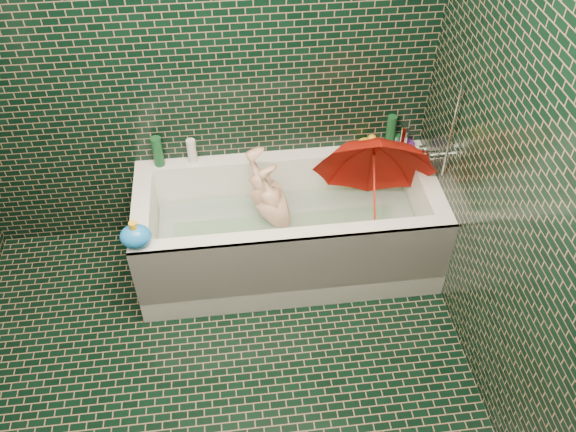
{
  "coord_description": "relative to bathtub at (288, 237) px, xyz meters",
  "views": [
    {
      "loc": [
        0.15,
        -1.45,
        2.78
      ],
      "look_at": [
        0.43,
        0.82,
        0.56
      ],
      "focal_mm": 38.0,
      "sensor_mm": 36.0,
      "label": 1
    }
  ],
  "objects": [
    {
      "name": "floor",
      "position": [
        -0.45,
        -1.01,
        -0.21
      ],
      "size": [
        2.8,
        2.8,
        0.0
      ],
      "primitive_type": "plane",
      "color": "black",
      "rests_on": "ground"
    },
    {
      "name": "wall_back",
      "position": [
        -0.45,
        0.39,
        1.04
      ],
      "size": [
        2.8,
        0.0,
        2.8
      ],
      "primitive_type": "plane",
      "rotation": [
        1.57,
        0.0,
        0.0
      ],
      "color": "black",
      "rests_on": "floor"
    },
    {
      "name": "wall_right",
      "position": [
        0.85,
        -1.01,
        1.04
      ],
      "size": [
        0.0,
        2.8,
        2.8
      ],
      "primitive_type": "plane",
      "rotation": [
        1.57,
        0.0,
        -1.57
      ],
      "color": "black",
      "rests_on": "floor"
    },
    {
      "name": "bathtub",
      "position": [
        0.0,
        0.0,
        0.0
      ],
      "size": [
        1.7,
        0.75,
        0.55
      ],
      "color": "white",
      "rests_on": "floor"
    },
    {
      "name": "bath_mat",
      "position": [
        0.0,
        0.02,
        -0.06
      ],
      "size": [
        1.35,
        0.47,
        0.01
      ],
      "primitive_type": "cube",
      "color": "green",
      "rests_on": "bathtub"
    },
    {
      "name": "water",
      "position": [
        0.0,
        0.02,
        0.09
      ],
      "size": [
        1.48,
        0.53,
        0.0
      ],
      "primitive_type": "cube",
      "color": "silver",
      "rests_on": "bathtub"
    },
    {
      "name": "faucet",
      "position": [
        0.81,
        0.01,
        0.56
      ],
      "size": [
        0.18,
        0.19,
        0.55
      ],
      "color": "silver",
      "rests_on": "wall_right"
    },
    {
      "name": "child",
      "position": [
        -0.04,
        0.07,
        0.1
      ],
      "size": [
        1.01,
        0.55,
        0.43
      ],
      "primitive_type": "imported",
      "rotation": [
        -1.33,
        0.0,
        -1.34
      ],
      "color": "#DBA689",
      "rests_on": "bathtub"
    },
    {
      "name": "umbrella",
      "position": [
        0.48,
        -0.02,
        0.35
      ],
      "size": [
        0.91,
        0.99,
        0.99
      ],
      "primitive_type": "imported",
      "rotation": [
        0.55,
        -0.34,
        -0.36
      ],
      "color": "red",
      "rests_on": "bathtub"
    },
    {
      "name": "soap_bottle_a",
      "position": [
        0.71,
        0.36,
        0.34
      ],
      "size": [
        0.09,
        0.09,
        0.23
      ],
      "primitive_type": "imported",
      "rotation": [
        0.0,
        0.0,
        -0.02
      ],
      "color": "white",
      "rests_on": "bathtub"
    },
    {
      "name": "soap_bottle_b",
      "position": [
        0.76,
        0.3,
        0.34
      ],
      "size": [
        0.11,
        0.11,
        0.18
      ],
      "primitive_type": "imported",
      "rotation": [
        0.0,
        0.0,
        0.42
      ],
      "color": "#501E72",
      "rests_on": "bathtub"
    },
    {
      "name": "soap_bottle_c",
      "position": [
        0.71,
        0.35,
        0.34
      ],
      "size": [
        0.13,
        0.13,
        0.17
      ],
      "primitive_type": "imported",
      "rotation": [
        0.0,
        0.0,
        0.02
      ],
      "color": "#144622",
      "rests_on": "bathtub"
    },
    {
      "name": "bottle_right_tall",
      "position": [
        0.65,
        0.36,
        0.44
      ],
      "size": [
        0.06,
        0.06,
        0.21
      ],
      "primitive_type": "cylinder",
      "rotation": [
        0.0,
        0.0,
        -0.12
      ],
      "color": "#144622",
      "rests_on": "bathtub"
    },
    {
      "name": "bottle_right_pump",
      "position": [
        0.72,
        0.32,
        0.42
      ],
      "size": [
        0.06,
        0.06,
        0.16
      ],
      "primitive_type": "cylinder",
      "rotation": [
        0.0,
        0.0,
        0.29
      ],
      "color": "silver",
      "rests_on": "bathtub"
    },
    {
      "name": "bottle_left_tall",
      "position": [
        -0.7,
        0.35,
        0.43
      ],
      "size": [
        0.06,
        0.06,
        0.19
      ],
      "primitive_type": "cylinder",
      "rotation": [
        0.0,
        0.0,
        0.07
      ],
      "color": "#144622",
      "rests_on": "bathtub"
    },
    {
      "name": "bottle_left_short",
      "position": [
        -0.51,
        0.35,
        0.41
      ],
      "size": [
        0.06,
        0.06,
        0.15
      ],
      "primitive_type": "cylinder",
      "rotation": [
        0.0,
        0.0,
        -0.12
      ],
      "color": "white",
      "rests_on": "bathtub"
    },
    {
      "name": "rubber_duck",
      "position": [
        0.51,
        0.34,
        0.39
      ],
      "size": [
        0.13,
        0.1,
        0.1
      ],
      "rotation": [
        0.0,
        0.0,
        -0.28
      ],
      "color": "#FFAE1A",
      "rests_on": "bathtub"
    },
    {
      "name": "bath_toy",
      "position": [
        -0.8,
        -0.29,
        0.41
      ],
      "size": [
        0.19,
        0.17,
        0.15
      ],
      "rotation": [
        0.0,
        0.0,
        0.34
      ],
      "color": "#1A7EEC",
      "rests_on": "bathtub"
    }
  ]
}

